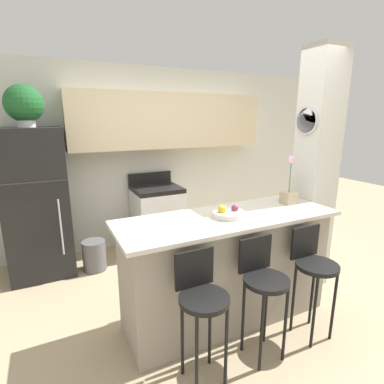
% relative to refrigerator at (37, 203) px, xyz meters
% --- Properties ---
extents(ground_plane, '(14.00, 14.00, 0.00)m').
position_rel_refrigerator_xyz_m(ground_plane, '(1.54, -1.74, -0.87)').
color(ground_plane, tan).
extents(wall_back, '(5.60, 0.38, 2.55)m').
position_rel_refrigerator_xyz_m(wall_back, '(1.65, 0.31, 0.64)').
color(wall_back, silver).
rests_on(wall_back, ground_plane).
extents(pillar_right, '(0.38, 0.32, 2.55)m').
position_rel_refrigerator_xyz_m(pillar_right, '(2.73, -1.59, 0.40)').
color(pillar_right, silver).
rests_on(pillar_right, ground_plane).
extents(counter_bar, '(2.00, 0.69, 1.02)m').
position_rel_refrigerator_xyz_m(counter_bar, '(1.54, -1.74, -0.36)').
color(counter_bar, gray).
rests_on(counter_bar, ground_plane).
extents(refrigerator, '(0.69, 0.70, 1.75)m').
position_rel_refrigerator_xyz_m(refrigerator, '(0.00, 0.00, 0.00)').
color(refrigerator, black).
rests_on(refrigerator, ground_plane).
extents(stove_range, '(0.65, 0.61, 1.07)m').
position_rel_refrigerator_xyz_m(stove_range, '(1.50, 0.05, -0.41)').
color(stove_range, white).
rests_on(stove_range, ground_plane).
extents(bar_stool_left, '(0.35, 0.35, 0.96)m').
position_rel_refrigerator_xyz_m(bar_stool_left, '(1.01, -2.24, -0.24)').
color(bar_stool_left, black).
rests_on(bar_stool_left, ground_plane).
extents(bar_stool_mid, '(0.35, 0.35, 0.96)m').
position_rel_refrigerator_xyz_m(bar_stool_mid, '(1.54, -2.24, -0.24)').
color(bar_stool_mid, black).
rests_on(bar_stool_mid, ground_plane).
extents(bar_stool_right, '(0.35, 0.35, 0.96)m').
position_rel_refrigerator_xyz_m(bar_stool_right, '(2.07, -2.24, -0.24)').
color(bar_stool_right, black).
rests_on(bar_stool_right, ground_plane).
extents(potted_plant_on_fridge, '(0.41, 0.41, 0.46)m').
position_rel_refrigerator_xyz_m(potted_plant_on_fridge, '(-0.00, 0.00, 1.12)').
color(potted_plant_on_fridge, silver).
rests_on(potted_plant_on_fridge, refrigerator).
extents(orchid_vase, '(0.13, 0.13, 0.48)m').
position_rel_refrigerator_xyz_m(orchid_vase, '(2.28, -1.68, 0.26)').
color(orchid_vase, tan).
rests_on(orchid_vase, counter_bar).
extents(fruit_bowl, '(0.28, 0.28, 0.11)m').
position_rel_refrigerator_xyz_m(fruit_bowl, '(1.52, -1.76, 0.17)').
color(fruit_bowl, silver).
rests_on(fruit_bowl, counter_bar).
extents(trash_bin, '(0.28, 0.28, 0.38)m').
position_rel_refrigerator_xyz_m(trash_bin, '(0.57, -0.24, -0.68)').
color(trash_bin, '#59595B').
rests_on(trash_bin, ground_plane).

